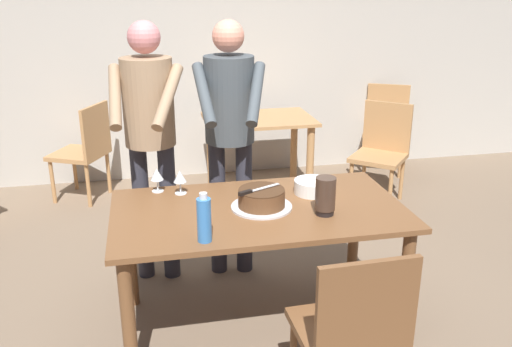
% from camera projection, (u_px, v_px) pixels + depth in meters
% --- Properties ---
extents(ground_plane, '(14.00, 14.00, 0.00)m').
position_uv_depth(ground_plane, '(259.00, 323.00, 3.26)').
color(ground_plane, '#7A6651').
extents(back_wall, '(10.00, 0.12, 2.70)m').
position_uv_depth(back_wall, '(200.00, 43.00, 5.38)').
color(back_wall, '#BCB7AD').
rests_on(back_wall, ground_plane).
extents(main_dining_table, '(1.61, 0.89, 0.75)m').
position_uv_depth(main_dining_table, '(259.00, 226.00, 3.05)').
color(main_dining_table, brown).
rests_on(main_dining_table, ground_plane).
extents(cake_on_platter, '(0.34, 0.34, 0.11)m').
position_uv_depth(cake_on_platter, '(262.00, 199.00, 2.99)').
color(cake_on_platter, silver).
rests_on(cake_on_platter, main_dining_table).
extents(cake_knife, '(0.25, 0.13, 0.02)m').
position_uv_depth(cake_knife, '(251.00, 191.00, 2.93)').
color(cake_knife, silver).
rests_on(cake_knife, cake_on_platter).
extents(plate_stack, '(0.22, 0.22, 0.08)m').
position_uv_depth(plate_stack, '(313.00, 187.00, 3.21)').
color(plate_stack, white).
rests_on(plate_stack, main_dining_table).
extents(wine_glass_near, '(0.08, 0.08, 0.14)m').
position_uv_depth(wine_glass_near, '(180.00, 177.00, 3.18)').
color(wine_glass_near, silver).
rests_on(wine_glass_near, main_dining_table).
extents(wine_glass_far, '(0.08, 0.08, 0.14)m').
position_uv_depth(wine_glass_far, '(157.00, 175.00, 3.21)').
color(wine_glass_far, silver).
rests_on(wine_glass_far, main_dining_table).
extents(water_bottle, '(0.07, 0.07, 0.25)m').
position_uv_depth(water_bottle, '(204.00, 219.00, 2.59)').
color(water_bottle, '#387AC6').
rests_on(water_bottle, main_dining_table).
extents(hurricane_lamp, '(0.11, 0.11, 0.21)m').
position_uv_depth(hurricane_lamp, '(325.00, 196.00, 2.89)').
color(hurricane_lamp, black).
rests_on(hurricane_lamp, main_dining_table).
extents(person_cutting_cake, '(0.46, 0.57, 1.72)m').
position_uv_depth(person_cutting_cake, '(230.00, 123.00, 3.50)').
color(person_cutting_cake, '#2D2D38').
rests_on(person_cutting_cake, ground_plane).
extents(person_standing_beside, '(0.46, 0.57, 1.72)m').
position_uv_depth(person_standing_beside, '(150.00, 126.00, 3.42)').
color(person_standing_beside, '#2D2D38').
rests_on(person_standing_beside, ground_plane).
extents(chair_near_side, '(0.45, 0.45, 0.90)m').
position_uv_depth(chair_near_side, '(352.00, 330.00, 2.38)').
color(chair_near_side, brown).
rests_on(chair_near_side, ground_plane).
extents(background_table, '(1.00, 0.70, 0.74)m').
position_uv_depth(background_table, '(259.00, 135.00, 5.08)').
color(background_table, tan).
rests_on(background_table, ground_plane).
extents(background_chair_1, '(0.59, 0.59, 0.90)m').
position_uv_depth(background_chair_1, '(85.00, 148.00, 4.96)').
color(background_chair_1, tan).
rests_on(background_chair_1, ground_plane).
extents(background_chair_2, '(0.59, 0.59, 0.90)m').
position_uv_depth(background_chair_2, '(386.00, 125.00, 5.77)').
color(background_chair_2, tan).
rests_on(background_chair_2, ground_plane).
extents(background_chair_3, '(0.62, 0.62, 0.90)m').
position_uv_depth(background_chair_3, '(381.00, 149.00, 4.94)').
color(background_chair_3, tan).
rests_on(background_chair_3, ground_plane).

